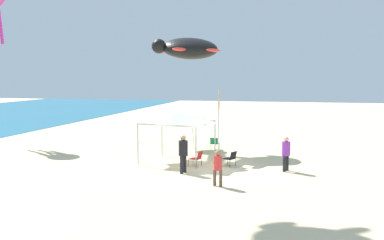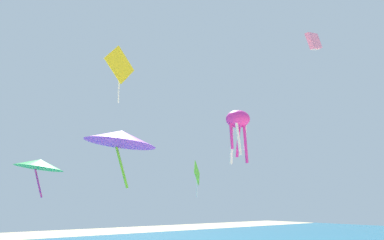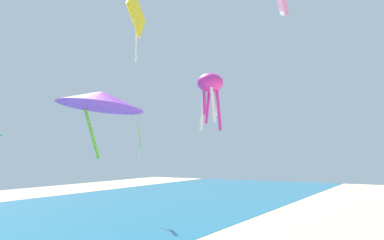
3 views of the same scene
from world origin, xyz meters
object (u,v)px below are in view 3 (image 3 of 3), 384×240
object	(u,v)px
kite_diamond_lime	(139,137)
kite_parafoil_pink	(282,7)
kite_delta_purple	(101,99)
kite_diamond_yellow	(136,16)
kite_octopus_magenta	(210,86)

from	to	relation	value
kite_diamond_lime	kite_parafoil_pink	xyz separation A→B (m)	(1.95, -12.09, 9.87)
kite_delta_purple	kite_parafoil_pink	world-z (taller)	kite_parafoil_pink
kite_delta_purple	kite_parafoil_pink	distance (m)	17.07
kite_delta_purple	kite_parafoil_pink	bearing A→B (deg)	98.51
kite_parafoil_pink	kite_diamond_yellow	world-z (taller)	kite_parafoil_pink
kite_parafoil_pink	kite_octopus_magenta	distance (m)	9.07
kite_delta_purple	kite_diamond_lime	bearing A→B (deg)	149.49
kite_diamond_lime	kite_octopus_magenta	world-z (taller)	kite_octopus_magenta
kite_delta_purple	kite_diamond_lime	size ratio (longest dim) A/B	1.84
kite_delta_purple	kite_parafoil_pink	size ratio (longest dim) A/B	1.47
kite_delta_purple	kite_diamond_lime	world-z (taller)	kite_delta_purple
kite_diamond_lime	kite_parafoil_pink	world-z (taller)	kite_parafoil_pink
kite_octopus_magenta	kite_diamond_yellow	distance (m)	11.64
kite_delta_purple	kite_diamond_yellow	distance (m)	5.87
kite_delta_purple	kite_diamond_lime	distance (m)	13.51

